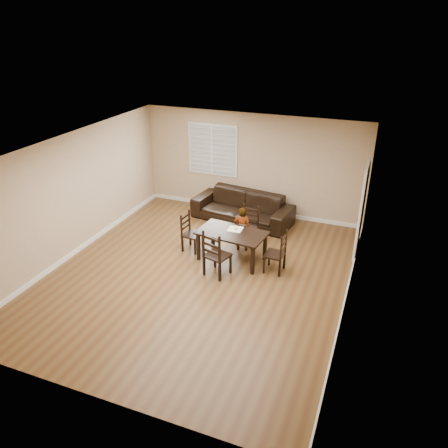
{
  "coord_description": "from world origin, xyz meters",
  "views": [
    {
      "loc": [
        3.32,
        -7.07,
        4.94
      ],
      "look_at": [
        0.36,
        0.54,
        1.0
      ],
      "focal_mm": 35.0,
      "sensor_mm": 36.0,
      "label": 1
    }
  ],
  "objects_px": {
    "chair_right": "(280,254)",
    "donut": "(236,228)",
    "dining_table": "(232,236)",
    "child": "(242,229)",
    "chair_left": "(188,233)",
    "chair_near": "(250,226)",
    "chair_far": "(214,257)",
    "sofa": "(242,207)"
  },
  "relations": [
    {
      "from": "chair_far",
      "to": "donut",
      "type": "xyz_separation_m",
      "value": [
        0.14,
        0.95,
        0.24
      ]
    },
    {
      "from": "chair_far",
      "to": "sofa",
      "type": "height_order",
      "value": "chair_far"
    },
    {
      "from": "chair_right",
      "to": "donut",
      "type": "bearing_deg",
      "value": -102.42
    },
    {
      "from": "chair_right",
      "to": "child",
      "type": "relative_size",
      "value": 0.87
    },
    {
      "from": "dining_table",
      "to": "sofa",
      "type": "bearing_deg",
      "value": 108.74
    },
    {
      "from": "child",
      "to": "donut",
      "type": "xyz_separation_m",
      "value": [
        -0.02,
        -0.37,
        0.18
      ]
    },
    {
      "from": "chair_near",
      "to": "dining_table",
      "type": "bearing_deg",
      "value": -88.78
    },
    {
      "from": "chair_right",
      "to": "donut",
      "type": "xyz_separation_m",
      "value": [
        -1.08,
        0.27,
        0.29
      ]
    },
    {
      "from": "chair_far",
      "to": "donut",
      "type": "distance_m",
      "value": 0.99
    },
    {
      "from": "child",
      "to": "sofa",
      "type": "bearing_deg",
      "value": -78.21
    },
    {
      "from": "dining_table",
      "to": "child",
      "type": "distance_m",
      "value": 0.53
    },
    {
      "from": "chair_right",
      "to": "child",
      "type": "xyz_separation_m",
      "value": [
        -1.06,
        0.64,
        0.11
      ]
    },
    {
      "from": "dining_table",
      "to": "chair_right",
      "type": "relative_size",
      "value": 1.67
    },
    {
      "from": "chair_left",
      "to": "chair_right",
      "type": "distance_m",
      "value": 2.24
    },
    {
      "from": "donut",
      "to": "chair_right",
      "type": "bearing_deg",
      "value": -14.26
    },
    {
      "from": "chair_left",
      "to": "donut",
      "type": "distance_m",
      "value": 1.19
    },
    {
      "from": "child",
      "to": "donut",
      "type": "relative_size",
      "value": 10.4
    },
    {
      "from": "dining_table",
      "to": "sofa",
      "type": "height_order",
      "value": "sofa"
    },
    {
      "from": "dining_table",
      "to": "sofa",
      "type": "xyz_separation_m",
      "value": [
        -0.45,
        2.02,
        -0.22
      ]
    },
    {
      "from": "chair_near",
      "to": "chair_left",
      "type": "height_order",
      "value": "chair_near"
    },
    {
      "from": "chair_near",
      "to": "donut",
      "type": "xyz_separation_m",
      "value": [
        -0.07,
        -0.77,
        0.28
      ]
    },
    {
      "from": "chair_left",
      "to": "chair_right",
      "type": "bearing_deg",
      "value": -90.86
    },
    {
      "from": "child",
      "to": "chair_near",
      "type": "bearing_deg",
      "value": -103.57
    },
    {
      "from": "chair_right",
      "to": "sofa",
      "type": "relative_size",
      "value": 0.35
    },
    {
      "from": "chair_left",
      "to": "child",
      "type": "relative_size",
      "value": 0.86
    },
    {
      "from": "dining_table",
      "to": "chair_far",
      "type": "distance_m",
      "value": 0.8
    },
    {
      "from": "dining_table",
      "to": "chair_near",
      "type": "distance_m",
      "value": 0.95
    },
    {
      "from": "dining_table",
      "to": "chair_right",
      "type": "height_order",
      "value": "chair_right"
    },
    {
      "from": "dining_table",
      "to": "chair_right",
      "type": "distance_m",
      "value": 1.13
    },
    {
      "from": "dining_table",
      "to": "chair_far",
      "type": "xyz_separation_m",
      "value": [
        -0.1,
        -0.79,
        -0.12
      ]
    },
    {
      "from": "donut",
      "to": "child",
      "type": "bearing_deg",
      "value": 86.68
    },
    {
      "from": "chair_near",
      "to": "chair_right",
      "type": "bearing_deg",
      "value": -38.39
    },
    {
      "from": "chair_left",
      "to": "chair_right",
      "type": "relative_size",
      "value": 0.98
    },
    {
      "from": "chair_near",
      "to": "chair_far",
      "type": "relative_size",
      "value": 0.9
    },
    {
      "from": "chair_far",
      "to": "chair_left",
      "type": "distance_m",
      "value": 1.35
    },
    {
      "from": "chair_left",
      "to": "chair_right",
      "type": "xyz_separation_m",
      "value": [
        2.22,
        -0.23,
        0.01
      ]
    },
    {
      "from": "sofa",
      "to": "chair_right",
      "type": "bearing_deg",
      "value": -45.77
    },
    {
      "from": "dining_table",
      "to": "chair_left",
      "type": "xyz_separation_m",
      "value": [
        -1.11,
        0.12,
        -0.18
      ]
    },
    {
      "from": "chair_left",
      "to": "sofa",
      "type": "distance_m",
      "value": 2.01
    },
    {
      "from": "chair_far",
      "to": "sofa",
      "type": "relative_size",
      "value": 0.4
    },
    {
      "from": "child",
      "to": "chair_left",
      "type": "bearing_deg",
      "value": 12.33
    },
    {
      "from": "chair_near",
      "to": "chair_far",
      "type": "height_order",
      "value": "chair_far"
    }
  ]
}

